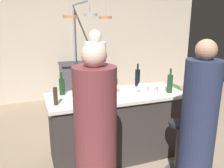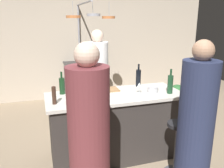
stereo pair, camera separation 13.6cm
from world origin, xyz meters
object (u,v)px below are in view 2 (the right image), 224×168
(guest_right, at_px, (195,130))
(wine_bottle_red, at_px, (62,86))
(cutting_board, at_px, (107,90))
(wine_bottle_green, at_px, (170,84))
(mixing_bowl_wooden, at_px, (98,98))
(bar_stool_right, at_px, (177,146))
(wine_bottle_white, at_px, (75,84))
(wine_glass_near_left_guest, at_px, (86,95))
(guest_left, at_px, (89,147))
(wine_bottle_dark, at_px, (138,78))
(chef, at_px, (98,84))
(mixing_bowl_steel, at_px, (153,90))
(bar_stool_left, at_px, (86,162))
(mixing_bowl_ceramic, at_px, (78,93))
(potted_plant, at_px, (177,95))
(pepper_mill, at_px, (54,95))
(stove_range, at_px, (83,82))
(wine_glass_near_right_guest, at_px, (139,86))

(guest_right, distance_m, wine_bottle_red, 1.72)
(cutting_board, relative_size, wine_bottle_green, 0.97)
(mixing_bowl_wooden, bearing_deg, bar_stool_right, -26.32)
(wine_bottle_white, bearing_deg, wine_glass_near_left_guest, -82.63)
(guest_left, distance_m, guest_right, 1.09)
(bar_stool_right, bearing_deg, wine_bottle_dark, 99.05)
(chef, xyz_separation_m, mixing_bowl_steel, (0.51, -1.02, 0.15))
(bar_stool_left, xyz_separation_m, wine_bottle_green, (1.24, 0.45, 0.65))
(guest_left, relative_size, wine_bottle_dark, 5.10)
(wine_glass_near_left_guest, xyz_separation_m, mixing_bowl_ceramic, (-0.05, 0.30, -0.07))
(wine_bottle_white, xyz_separation_m, mixing_bowl_wooden, (0.21, -0.45, -0.07))
(potted_plant, bearing_deg, pepper_mill, -150.36)
(guest_right, distance_m, wine_glass_near_left_guest, 1.24)
(wine_bottle_dark, bearing_deg, chef, 122.05)
(cutting_board, bearing_deg, chef, 85.18)
(stove_range, relative_size, cutting_board, 2.78)
(chef, xyz_separation_m, wine_bottle_white, (-0.50, -0.70, 0.22))
(wine_bottle_red, distance_m, wine_bottle_dark, 1.10)
(stove_range, bearing_deg, cutting_board, -91.50)
(bar_stool_left, bearing_deg, chef, 71.14)
(wine_bottle_green, height_order, mixing_bowl_steel, wine_bottle_green)
(guest_right, height_order, wine_bottle_dark, guest_right)
(chef, distance_m, pepper_mill, 1.37)
(wine_bottle_green, distance_m, wine_bottle_dark, 0.51)
(guest_left, bearing_deg, mixing_bowl_steel, 41.56)
(mixing_bowl_ceramic, relative_size, mixing_bowl_steel, 0.95)
(cutting_board, bearing_deg, stove_range, 88.50)
(mixing_bowl_steel, bearing_deg, wine_glass_near_left_guest, -169.82)
(guest_right, relative_size, mixing_bowl_steel, 11.39)
(bar_stool_left, bearing_deg, bar_stool_right, 0.00)
(pepper_mill, distance_m, wine_bottle_green, 1.50)
(guest_left, bearing_deg, wine_bottle_dark, 51.91)
(chef, xyz_separation_m, cutting_board, (-0.06, -0.76, 0.12))
(wine_bottle_green, relative_size, wine_glass_near_right_guest, 2.25)
(bar_stool_right, relative_size, pepper_mill, 3.24)
(potted_plant, relative_size, wine_bottle_green, 1.58)
(guest_right, bearing_deg, wine_bottle_white, 128.86)
(chef, bearing_deg, pepper_mill, -125.99)
(pepper_mill, height_order, mixing_bowl_ceramic, pepper_mill)
(stove_range, bearing_deg, mixing_bowl_ceramic, -101.44)
(mixing_bowl_wooden, bearing_deg, stove_range, 83.88)
(pepper_mill, xyz_separation_m, wine_bottle_white, (0.30, 0.40, 0.00))
(mixing_bowl_ceramic, bearing_deg, mixing_bowl_wooden, -53.35)
(guest_right, height_order, wine_bottle_red, guest_right)
(bar_stool_right, distance_m, wine_bottle_white, 1.52)
(stove_range, height_order, chef, chef)
(chef, xyz_separation_m, bar_stool_right, (0.57, -1.58, -0.41))
(mixing_bowl_wooden, bearing_deg, cutting_board, 60.14)
(bar_stool_right, relative_size, mixing_bowl_wooden, 4.68)
(bar_stool_right, bearing_deg, mixing_bowl_wooden, 153.68)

